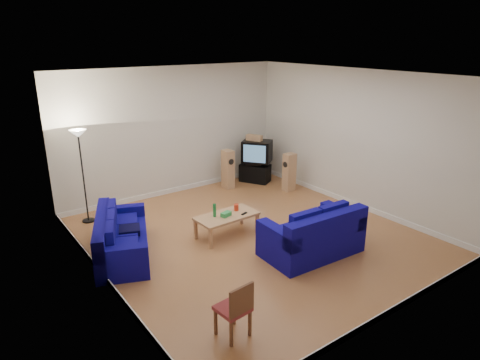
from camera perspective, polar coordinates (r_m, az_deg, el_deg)
room at (r=8.21m, az=1.64°, el=2.21°), size 6.01×6.51×3.21m
sofa_three_seat at (r=8.25m, az=-15.76°, el=-7.79°), size 1.58×2.22×0.79m
sofa_loveseat at (r=8.06m, az=9.77°, el=-7.54°), size 1.86×1.10×0.91m
coffee_table at (r=8.64m, az=-1.78°, el=-5.01°), size 1.28×0.67×0.46m
bottle at (r=8.50m, az=-3.42°, el=-4.05°), size 0.08×0.08×0.27m
tissue_box at (r=8.54m, az=-1.87°, el=-4.58°), size 0.24×0.17×0.09m
red_canister at (r=8.80m, az=-0.50°, el=-3.67°), size 0.11×0.11×0.14m
remote at (r=8.65m, az=0.56°, el=-4.49°), size 0.15×0.09×0.02m
tv_stand at (r=11.91m, az=2.02°, el=0.94°), size 0.78×0.92×0.49m
av_receiver at (r=11.83m, az=1.83°, el=2.31°), size 0.54×0.54×0.10m
television at (r=11.69m, az=2.27°, el=3.85°), size 0.91×0.94×0.59m
centre_speaker at (r=11.64m, az=1.92°, el=5.65°), size 0.35×0.47×0.15m
speaker_left at (r=11.32m, az=-1.62°, el=1.44°), size 0.24×0.32×1.03m
speaker_right at (r=11.19m, az=6.58°, el=1.03°), size 0.31×0.24×1.00m
floor_lamp at (r=9.49m, az=-20.61°, el=4.19°), size 0.35×0.35×2.04m
dining_chair at (r=5.89m, az=-0.58°, el=-16.64°), size 0.44×0.44×0.84m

